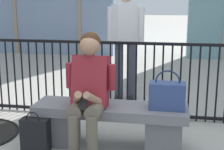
% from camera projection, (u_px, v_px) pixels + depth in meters
% --- Properties ---
extents(ground_plane, '(60.00, 60.00, 0.00)m').
position_uv_depth(ground_plane, '(110.00, 145.00, 3.54)').
color(ground_plane, '#B2ADA3').
extents(stone_bench, '(1.60, 0.44, 0.45)m').
position_uv_depth(stone_bench, '(110.00, 121.00, 3.48)').
color(stone_bench, slate).
rests_on(stone_bench, ground).
extents(seated_person_with_phone, '(0.52, 0.66, 1.21)m').
position_uv_depth(seated_person_with_phone, '(89.00, 89.00, 3.31)').
color(seated_person_with_phone, '#6B6051').
rests_on(seated_person_with_phone, ground).
extents(handbag_on_bench, '(0.36, 0.19, 0.40)m').
position_uv_depth(handbag_on_bench, '(167.00, 95.00, 3.30)').
color(handbag_on_bench, '#33477F').
rests_on(handbag_on_bench, stone_bench).
extents(shopping_bag, '(0.29, 0.14, 0.43)m').
position_uv_depth(shopping_bag, '(36.00, 134.00, 3.38)').
color(shopping_bag, black).
rests_on(shopping_bag, ground).
extents(bystander_at_railing, '(0.55, 0.40, 1.71)m').
position_uv_depth(bystander_at_railing, '(126.00, 35.00, 4.96)').
color(bystander_at_railing, '#383D4C').
rests_on(bystander_at_railing, ground).
extents(plaza_railing, '(8.20, 0.04, 1.01)m').
position_uv_depth(plaza_railing, '(123.00, 80.00, 4.29)').
color(plaza_railing, black).
rests_on(plaza_railing, ground).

